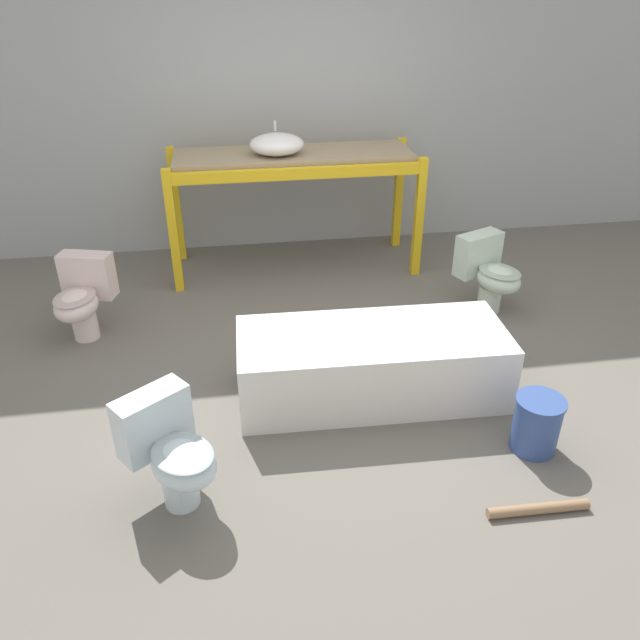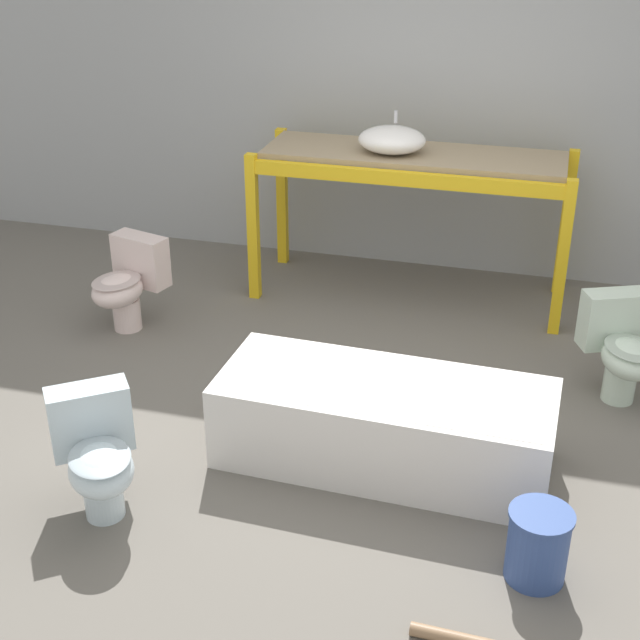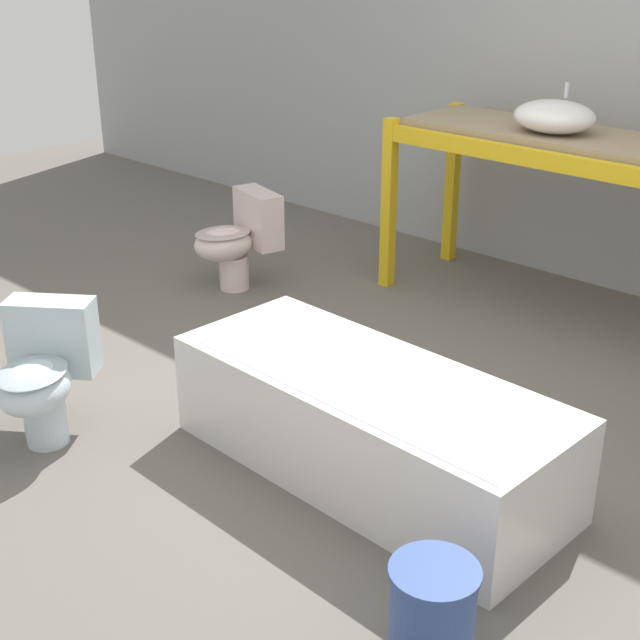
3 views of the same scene
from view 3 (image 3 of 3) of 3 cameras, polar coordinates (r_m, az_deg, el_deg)
The scene contains 7 objects.
ground_plane at distance 4.07m, azimuth 4.90°, elevation -6.34°, with size 12.00×12.00×0.00m, color #666059.
shelving_rack at distance 5.05m, azimuth 16.19°, elevation 9.58°, with size 2.12×0.73×1.03m.
sink_basin at distance 5.02m, azimuth 14.77°, elevation 12.48°, with size 0.44×0.38×0.25m.
bathtub_main at distance 3.56m, azimuth 3.16°, elevation -6.21°, with size 1.68×0.71×0.45m.
toilet_near at distance 3.94m, azimuth -17.32°, elevation -3.15°, with size 0.56×0.60×0.59m.
toilet_far at distance 5.43m, azimuth -5.25°, elevation 5.30°, with size 0.45×0.57×0.59m.
bucket_white at distance 2.80m, azimuth 7.20°, elevation -18.08°, with size 0.27×0.27×0.34m.
Camera 3 is at (2.13, -2.80, 2.03)m, focal length 50.00 mm.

